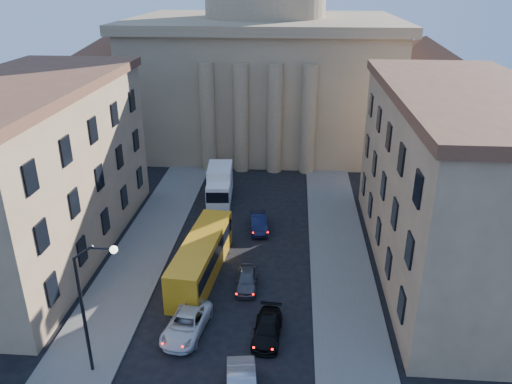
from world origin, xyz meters
TOP-DOWN VIEW (x-y plane):
  - sidewalk_left at (-8.50, 18.00)m, footprint 5.00×60.00m
  - sidewalk_right at (8.50, 18.00)m, footprint 5.00×60.00m
  - church at (0.00, 55.47)m, footprint 68.02×28.76m
  - building_left at (-17.00, 22.00)m, footprint 11.60×26.60m
  - building_right at (17.00, 22.00)m, footprint 11.60×26.60m
  - street_lamp at (-6.97, 8.00)m, footprint 2.62×0.44m
  - car_left_mid at (-2.50, 11.96)m, footprint 3.07×5.43m
  - car_right_mid at (2.94, 11.97)m, footprint 2.07×4.48m
  - car_right_far at (1.02, 17.64)m, footprint 1.71×3.96m
  - car_right_distant at (1.25, 27.17)m, footprint 2.10×4.54m
  - city_bus at (-2.72, 19.09)m, footprint 3.55×11.28m
  - box_truck at (-3.42, 33.87)m, footprint 2.91×6.43m

SIDE VIEW (x-z plane):
  - sidewalk_left at x=-8.50m, z-range 0.00..0.15m
  - sidewalk_right at x=8.50m, z-range 0.00..0.15m
  - car_right_mid at x=2.94m, z-range 0.00..1.27m
  - car_right_far at x=1.02m, z-range 0.00..1.33m
  - car_left_mid at x=-2.50m, z-range 0.00..1.43m
  - car_right_distant at x=1.25m, z-range 0.00..1.44m
  - box_truck at x=-3.42m, z-range -0.09..3.35m
  - city_bus at x=-2.72m, z-range 0.12..3.24m
  - street_lamp at x=-6.97m, z-range 0.87..9.70m
  - building_left at x=-17.00m, z-range 0.07..14.77m
  - building_right at x=17.00m, z-range 0.07..14.77m
  - church at x=0.00m, z-range -6.42..30.18m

